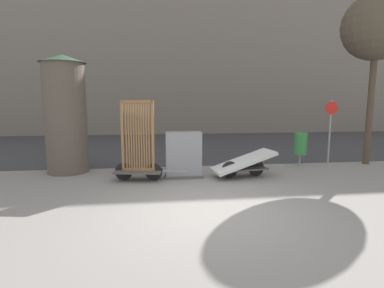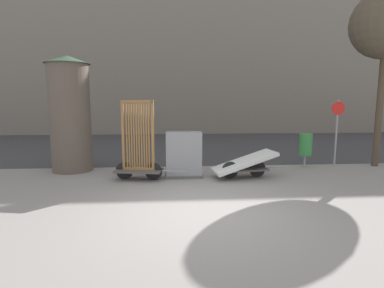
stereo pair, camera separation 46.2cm
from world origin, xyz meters
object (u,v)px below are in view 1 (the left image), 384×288
utility_cabinet (183,156)px  trash_bin (300,144)px  bike_cart_with_bedframe (138,152)px  sign_post (330,125)px  advertising_column (66,114)px  street_tree (377,27)px  bike_cart_with_mattress (243,163)px

utility_cabinet → trash_bin: 4.24m
utility_cabinet → trash_bin: size_ratio=1.17×
bike_cart_with_bedframe → sign_post: sign_post is taller
bike_cart_with_bedframe → trash_bin: (5.36, 1.30, -0.04)m
bike_cart_with_bedframe → utility_cabinet: size_ratio=1.67×
advertising_column → street_tree: (10.04, 0.00, 2.80)m
bike_cart_with_mattress → sign_post: 3.78m
bike_cart_with_mattress → street_tree: bearing=6.3°
sign_post → advertising_column: size_ratio=0.63×
bike_cart_with_bedframe → utility_cabinet: bearing=18.1°
trash_bin → sign_post: 1.21m
utility_cabinet → trash_bin: bearing=15.1°
utility_cabinet → bike_cart_with_mattress: bearing=-6.5°
bike_cart_with_mattress → utility_cabinet: utility_cabinet is taller
bike_cart_with_bedframe → street_tree: 8.80m
bike_cart_with_mattress → utility_cabinet: bearing=164.9°
bike_cart_with_mattress → street_tree: street_tree is taller
utility_cabinet → street_tree: (6.56, 1.10, 3.99)m
sign_post → street_tree: 3.52m
sign_post → advertising_column: bearing=180.0°
utility_cabinet → sign_post: (5.13, 1.10, 0.77)m
utility_cabinet → bike_cart_with_bedframe: bearing=-171.2°
utility_cabinet → street_tree: bearing=9.6°
utility_cabinet → trash_bin: utility_cabinet is taller
bike_cart_with_mattress → advertising_column: size_ratio=0.64×
trash_bin → utility_cabinet: bearing=-164.9°
trash_bin → street_tree: size_ratio=0.20×
bike_cart_with_bedframe → trash_bin: bike_cart_with_bedframe is taller
utility_cabinet → advertising_column: size_ratio=0.37×
trash_bin → street_tree: street_tree is taller
advertising_column → street_tree: 10.42m
trash_bin → street_tree: bearing=0.0°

